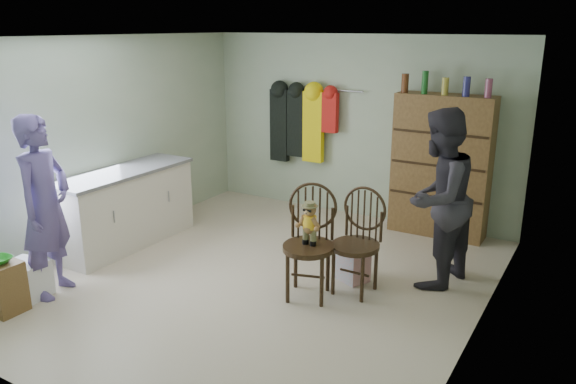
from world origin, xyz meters
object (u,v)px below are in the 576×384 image
Objects in this scene: chair_far at (358,237)px; dresser at (441,166)px; chair_front at (310,234)px; counter at (125,207)px.

dresser is at bearing 84.95° from chair_far.
chair_far is at bearing 25.76° from chair_front.
dresser reaches higher than counter.
chair_front reaches higher than counter.
dresser is (3.20, 2.30, 0.44)m from counter.
counter is 3.96m from dresser.
counter is at bearing -144.31° from dresser.
chair_front is (2.60, -0.06, 0.18)m from counter.
dresser is (0.60, 2.35, 0.26)m from chair_front.
counter is 2.61m from chair_front.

